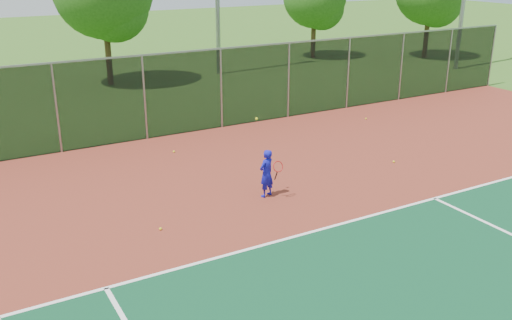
% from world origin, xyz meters
% --- Properties ---
extents(ground, '(120.00, 120.00, 0.00)m').
position_xyz_m(ground, '(0.00, 0.00, 0.00)').
color(ground, '#2E5A19').
rests_on(ground, ground).
extents(court_apron, '(30.00, 20.00, 0.02)m').
position_xyz_m(court_apron, '(0.00, 2.00, 0.01)').
color(court_apron, maroon).
rests_on(court_apron, ground).
extents(fence_back, '(30.00, 0.06, 3.03)m').
position_xyz_m(fence_back, '(0.00, 12.00, 1.56)').
color(fence_back, black).
rests_on(fence_back, court_apron).
extents(tennis_player, '(0.59, 0.64, 2.25)m').
position_xyz_m(tennis_player, '(-1.89, 5.41, 0.69)').
color(tennis_player, '#1213AD').
rests_on(tennis_player, court_apron).
extents(practice_ball_1, '(0.07, 0.07, 0.07)m').
position_xyz_m(practice_ball_1, '(5.52, 10.10, 0.06)').
color(practice_ball_1, yellow).
rests_on(practice_ball_1, court_apron).
extents(practice_ball_2, '(0.07, 0.07, 0.07)m').
position_xyz_m(practice_ball_2, '(-5.15, 4.88, 0.06)').
color(practice_ball_2, yellow).
rests_on(practice_ball_2, court_apron).
extents(practice_ball_3, '(0.07, 0.07, 0.07)m').
position_xyz_m(practice_ball_3, '(-2.74, 10.09, 0.06)').
color(practice_ball_3, yellow).
rests_on(practice_ball_3, court_apron).
extents(practice_ball_4, '(0.07, 0.07, 0.07)m').
position_xyz_m(practice_ball_4, '(3.00, 5.71, 0.06)').
color(practice_ball_4, yellow).
rests_on(practice_ball_4, court_apron).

